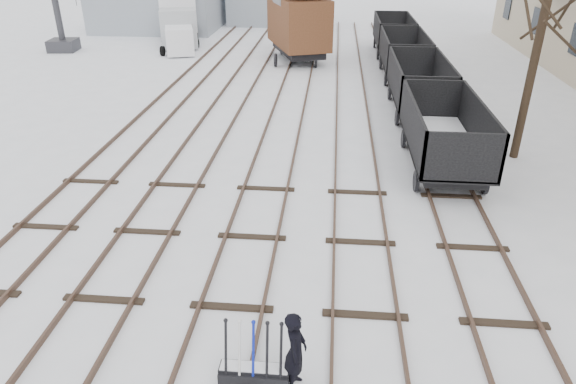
{
  "coord_description": "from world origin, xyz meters",
  "views": [
    {
      "loc": [
        2.1,
        -8.99,
        7.65
      ],
      "look_at": [
        0.96,
        3.54,
        1.2
      ],
      "focal_mm": 32.0,
      "sensor_mm": 36.0,
      "label": 1
    }
  ],
  "objects_px": {
    "box_van_wagon": "(298,20)",
    "ground_frame": "(255,376)",
    "worker": "(295,352)",
    "lorry": "(179,16)",
    "crane": "(59,15)",
    "panel_van": "(179,38)",
    "freight_wagon_a": "(442,144)"
  },
  "relations": [
    {
      "from": "ground_frame",
      "to": "panel_van",
      "type": "distance_m",
      "value": 30.4
    },
    {
      "from": "freight_wagon_a",
      "to": "panel_van",
      "type": "xyz_separation_m",
      "value": [
        -14.71,
        18.4,
        0.03
      ]
    },
    {
      "from": "box_van_wagon",
      "to": "panel_van",
      "type": "relative_size",
      "value": 1.42
    },
    {
      "from": "box_van_wagon",
      "to": "crane",
      "type": "relative_size",
      "value": 0.71
    },
    {
      "from": "box_van_wagon",
      "to": "ground_frame",
      "type": "bearing_deg",
      "value": -107.47
    },
    {
      "from": "worker",
      "to": "lorry",
      "type": "height_order",
      "value": "lorry"
    },
    {
      "from": "ground_frame",
      "to": "crane",
      "type": "xyz_separation_m",
      "value": [
        -17.86,
        28.66,
        2.09
      ]
    },
    {
      "from": "worker",
      "to": "box_van_wagon",
      "type": "height_order",
      "value": "box_van_wagon"
    },
    {
      "from": "worker",
      "to": "panel_van",
      "type": "distance_m",
      "value": 30.54
    },
    {
      "from": "lorry",
      "to": "crane",
      "type": "height_order",
      "value": "crane"
    },
    {
      "from": "freight_wagon_a",
      "to": "panel_van",
      "type": "distance_m",
      "value": 23.55
    },
    {
      "from": "lorry",
      "to": "crane",
      "type": "xyz_separation_m",
      "value": [
        -7.21,
        -4.05,
        0.54
      ]
    },
    {
      "from": "crane",
      "to": "panel_van",
      "type": "bearing_deg",
      "value": -5.26
    },
    {
      "from": "worker",
      "to": "freight_wagon_a",
      "type": "relative_size",
      "value": 0.29
    },
    {
      "from": "panel_van",
      "to": "crane",
      "type": "relative_size",
      "value": 0.5
    },
    {
      "from": "freight_wagon_a",
      "to": "panel_van",
      "type": "relative_size",
      "value": 1.32
    },
    {
      "from": "worker",
      "to": "crane",
      "type": "relative_size",
      "value": 0.19
    },
    {
      "from": "freight_wagon_a",
      "to": "lorry",
      "type": "bearing_deg",
      "value": 125.34
    },
    {
      "from": "ground_frame",
      "to": "lorry",
      "type": "bearing_deg",
      "value": 108.18
    },
    {
      "from": "box_van_wagon",
      "to": "lorry",
      "type": "relative_size",
      "value": 0.78
    },
    {
      "from": "freight_wagon_a",
      "to": "lorry",
      "type": "relative_size",
      "value": 0.73
    },
    {
      "from": "freight_wagon_a",
      "to": "box_van_wagon",
      "type": "relative_size",
      "value": 0.93
    },
    {
      "from": "worker",
      "to": "freight_wagon_a",
      "type": "distance_m",
      "value": 11.25
    },
    {
      "from": "ground_frame",
      "to": "worker",
      "type": "height_order",
      "value": "worker"
    },
    {
      "from": "ground_frame",
      "to": "freight_wagon_a",
      "type": "height_order",
      "value": "freight_wagon_a"
    },
    {
      "from": "ground_frame",
      "to": "box_van_wagon",
      "type": "height_order",
      "value": "box_van_wagon"
    },
    {
      "from": "freight_wagon_a",
      "to": "box_van_wagon",
      "type": "bearing_deg",
      "value": 110.9
    },
    {
      "from": "ground_frame",
      "to": "panel_van",
      "type": "bearing_deg",
      "value": 108.51
    },
    {
      "from": "lorry",
      "to": "panel_van",
      "type": "xyz_separation_m",
      "value": [
        1.08,
        -3.87,
        -0.88
      ]
    },
    {
      "from": "lorry",
      "to": "worker",
      "type": "bearing_deg",
      "value": -85.96
    },
    {
      "from": "box_van_wagon",
      "to": "panel_van",
      "type": "distance_m",
      "value": 8.73
    },
    {
      "from": "freight_wagon_a",
      "to": "ground_frame",
      "type": "bearing_deg",
      "value": -116.2
    }
  ]
}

